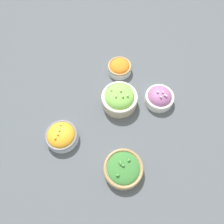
# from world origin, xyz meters

# --- Properties ---
(ground_plane) EXTENTS (3.00, 3.00, 0.00)m
(ground_plane) POSITION_xyz_m (0.00, 0.00, 0.00)
(ground_plane) COLOR #4C5156
(bowl_lettuce) EXTENTS (0.15, 0.15, 0.09)m
(bowl_lettuce) POSITION_xyz_m (0.07, -0.00, 0.04)
(bowl_lettuce) COLOR beige
(bowl_lettuce) RESTS_ON ground_plane
(bowl_red_onion) EXTENTS (0.12, 0.12, 0.07)m
(bowl_red_onion) POSITION_xyz_m (0.16, -0.15, 0.03)
(bowl_red_onion) COLOR white
(bowl_red_onion) RESTS_ON ground_plane
(bowl_squash) EXTENTS (0.13, 0.13, 0.07)m
(bowl_squash) POSITION_xyz_m (-0.19, 0.13, 0.03)
(bowl_squash) COLOR silver
(bowl_squash) RESTS_ON ground_plane
(bowl_carrots) EXTENTS (0.11, 0.11, 0.06)m
(bowl_carrots) POSITION_xyz_m (0.22, 0.08, 0.03)
(bowl_carrots) COLOR silver
(bowl_carrots) RESTS_ON ground_plane
(bowl_broccoli) EXTENTS (0.15, 0.15, 0.06)m
(bowl_broccoli) POSITION_xyz_m (-0.18, -0.15, 0.03)
(bowl_broccoli) COLOR beige
(bowl_broccoli) RESTS_ON ground_plane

